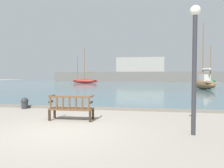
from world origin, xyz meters
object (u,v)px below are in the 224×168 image
Objects in this scene: park_bench at (71,108)px; lamp_post at (195,55)px; sailboat_far_starboard at (210,81)px; mooring_bollard at (25,103)px; sailboat_mid_starboard at (203,83)px; sailboat_outer_starboard at (85,81)px.

lamp_post is (4.03, -1.18, 1.74)m from park_bench.
mooring_bollard is at bearing -119.85° from sailboat_far_starboard.
lamp_post is at bearing -107.43° from sailboat_far_starboard.
sailboat_mid_starboard is 14.00× the size of mooring_bollard.
mooring_bollard is (-3.27, 2.13, -0.18)m from park_bench.
park_bench is 0.21× the size of sailboat_far_starboard.
sailboat_far_starboard is 2.11× the size of lamp_post.
mooring_bollard is (-18.42, -32.10, -0.38)m from sailboat_far_starboard.
sailboat_outer_starboard is at bearing 140.72° from sailboat_mid_starboard.
park_bench is 37.43m from sailboat_far_starboard.
mooring_bollard is at bearing -78.06° from sailboat_outer_starboard.
mooring_bollard is at bearing 146.99° from park_bench.
sailboat_far_starboard is (15.15, 34.23, 0.20)m from park_bench.
mooring_bollard is (6.81, -32.21, -0.35)m from sailboat_outer_starboard.
sailboat_mid_starboard reaches higher than sailboat_outer_starboard.
sailboat_mid_starboard reaches higher than park_bench.
mooring_bollard is at bearing -128.42° from sailboat_mid_starboard.
sailboat_far_starboard is 13.48× the size of mooring_bollard.
park_bench is 0.21× the size of sailboat_mid_starboard.
sailboat_outer_starboard is 38.25m from lamp_post.
lamp_post is (7.30, -3.31, 1.91)m from mooring_bollard.
sailboat_outer_starboard is 0.96× the size of sailboat_mid_starboard.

